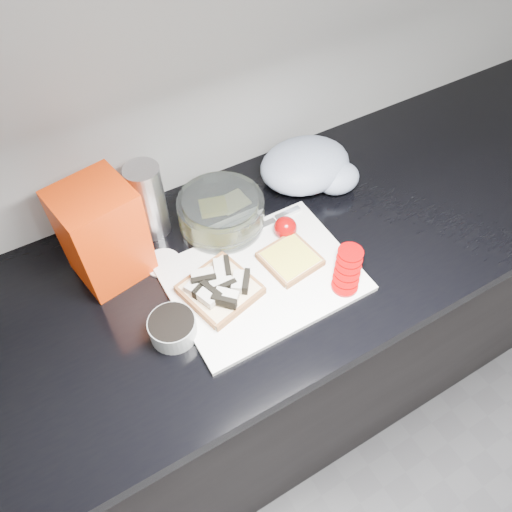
{
  "coord_description": "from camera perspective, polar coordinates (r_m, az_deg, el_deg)",
  "views": [
    {
      "loc": [
        -0.3,
        0.59,
        1.79
      ],
      "look_at": [
        0.04,
        1.17,
        0.95
      ],
      "focal_mm": 35.0,
      "sensor_mm": 36.0,
      "label": 1
    }
  ],
  "objects": [
    {
      "name": "cutting_board",
      "position": [
        1.09,
        0.79,
        -2.5
      ],
      "size": [
        0.4,
        0.3,
        0.01
      ],
      "primitive_type": "cube",
      "color": "white",
      "rests_on": "countertop"
    },
    {
      "name": "bread_right",
      "position": [
        1.11,
        3.92,
        -0.34
      ],
      "size": [
        0.13,
        0.13,
        0.02
      ],
      "rotation": [
        0.0,
        0.0,
        0.12
      ],
      "color": "beige",
      "rests_on": "cutting_board"
    },
    {
      "name": "bread_left",
      "position": [
        1.05,
        -4.24,
        -3.69
      ],
      "size": [
        0.17,
        0.17,
        0.05
      ],
      "rotation": [
        0.0,
        0.0,
        0.24
      ],
      "color": "beige",
      "rests_on": "cutting_board"
    },
    {
      "name": "tub_lid",
      "position": [
        1.14,
        -10.6,
        -0.78
      ],
      "size": [
        0.08,
        0.08,
        0.01
      ],
      "primitive_type": "cylinder",
      "rotation": [
        0.0,
        0.0,
        0.01
      ],
      "color": "white",
      "rests_on": "countertop"
    },
    {
      "name": "steel_canister",
      "position": [
        1.15,
        -12.24,
        6.18
      ],
      "size": [
        0.08,
        0.08,
        0.19
      ],
      "primitive_type": "cylinder",
      "color": "silver",
      "rests_on": "countertop"
    },
    {
      "name": "bread_bag",
      "position": [
        1.08,
        -17.12,
        2.43
      ],
      "size": [
        0.17,
        0.16,
        0.23
      ],
      "primitive_type": "cube",
      "rotation": [
        0.0,
        0.0,
        0.18
      ],
      "color": "red",
      "rests_on": "countertop"
    },
    {
      "name": "tomato_slices",
      "position": [
        1.1,
        10.43,
        -1.46
      ],
      "size": [
        0.13,
        0.13,
        0.03
      ],
      "rotation": [
        0.0,
        0.0,
        0.33
      ],
      "color": "#930304",
      "rests_on": "cutting_board"
    },
    {
      "name": "seed_tub",
      "position": [
        1.01,
        -9.52,
        -8.03
      ],
      "size": [
        0.1,
        0.1,
        0.05
      ],
      "color": "#969A9A",
      "rests_on": "countertop"
    },
    {
      "name": "whole_tomatoes",
      "position": [
        1.16,
        3.37,
        3.23
      ],
      "size": [
        0.05,
        0.05,
        0.05
      ],
      "rotation": [
        0.0,
        0.0,
        -0.19
      ],
      "color": "#930304",
      "rests_on": "countertop"
    },
    {
      "name": "glass_bowl",
      "position": [
        1.17,
        -4.0,
        4.82
      ],
      "size": [
        0.2,
        0.2,
        0.08
      ],
      "rotation": [
        0.0,
        0.0,
        -0.29
      ],
      "color": "silver",
      "rests_on": "countertop"
    },
    {
      "name": "countertop",
      "position": [
        1.14,
        -2.6,
        -1.89
      ],
      "size": [
        3.5,
        0.64,
        0.04
      ],
      "primitive_type": "cube",
      "color": "black",
      "rests_on": "base_cabinet"
    },
    {
      "name": "base_cabinet",
      "position": [
        1.52,
        -1.98,
        -12.09
      ],
      "size": [
        3.5,
        0.6,
        0.86
      ],
      "primitive_type": "cube",
      "color": "black",
      "rests_on": "ground"
    },
    {
      "name": "knife",
      "position": [
        1.19,
        1.77,
        4.04
      ],
      "size": [
        0.21,
        0.02,
        0.01
      ],
      "rotation": [
        0.0,
        0.0,
        0.01
      ],
      "color": "silver",
      "rests_on": "cutting_board"
    },
    {
      "name": "grocery_bag",
      "position": [
        1.28,
        6.15,
        10.09
      ],
      "size": [
        0.24,
        0.22,
        0.1
      ],
      "rotation": [
        0.0,
        0.0,
        -0.04
      ],
      "color": "#A6B4CC",
      "rests_on": "countertop"
    }
  ]
}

